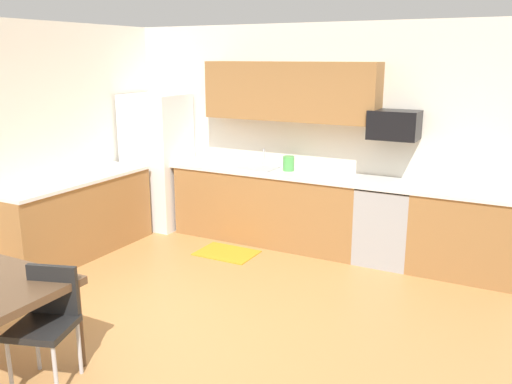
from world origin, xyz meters
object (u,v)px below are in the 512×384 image
(oven_range, at_px, (386,223))
(kettle, at_px, (289,164))
(refrigerator, at_px, (158,161))
(chair_near_table, at_px, (47,316))
(microwave, at_px, (394,125))

(oven_range, height_order, kettle, kettle)
(refrigerator, bearing_deg, oven_range, 1.44)
(chair_near_table, bearing_deg, refrigerator, 115.76)
(oven_range, relative_size, microwave, 1.69)
(refrigerator, xyz_separation_m, kettle, (1.92, 0.13, 0.11))
(refrigerator, xyz_separation_m, chair_near_table, (1.64, -3.40, -0.40))
(refrigerator, distance_m, chair_near_table, 3.80)
(refrigerator, relative_size, microwave, 3.37)
(microwave, bearing_deg, kettle, -177.72)
(refrigerator, xyz_separation_m, microwave, (3.17, 0.18, 0.66))
(chair_near_table, relative_size, kettle, 4.25)
(oven_range, height_order, chair_near_table, oven_range)
(refrigerator, height_order, kettle, refrigerator)
(microwave, xyz_separation_m, kettle, (-1.25, -0.05, -0.55))
(chair_near_table, bearing_deg, oven_range, 66.19)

